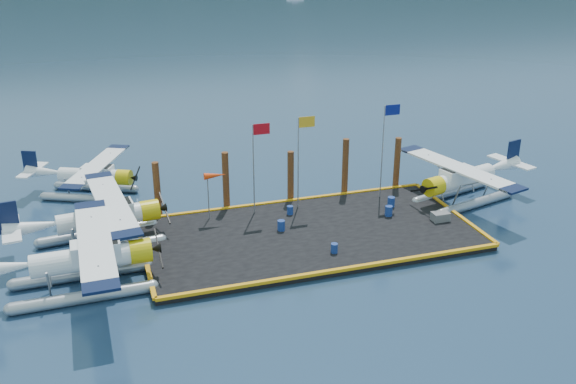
# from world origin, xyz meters

# --- Properties ---
(ground) EXTENTS (4000.00, 4000.00, 0.00)m
(ground) POSITION_xyz_m (0.00, 0.00, 0.00)
(ground) COLOR #19324D
(ground) RESTS_ON ground
(dock) EXTENTS (20.00, 10.00, 0.40)m
(dock) POSITION_xyz_m (0.00, 0.00, 0.20)
(dock) COLOR black
(dock) RESTS_ON ground
(dock_bumpers) EXTENTS (20.25, 10.25, 0.18)m
(dock_bumpers) POSITION_xyz_m (0.00, 0.00, 0.49)
(dock_bumpers) COLOR orange
(dock_bumpers) RESTS_ON dock
(seaplane_a) EXTENTS (9.68, 10.66, 3.80)m
(seaplane_a) POSITION_xyz_m (-13.00, -2.36, 1.66)
(seaplane_a) COLOR #9A9FA8
(seaplane_a) RESTS_ON ground
(seaplane_b) EXTENTS (9.53, 10.52, 3.72)m
(seaplane_b) POSITION_xyz_m (-11.89, 2.71, 1.62)
(seaplane_b) COLOR #9A9FA8
(seaplane_b) RESTS_ON ground
(seaplane_c) EXTENTS (8.38, 8.78, 3.23)m
(seaplane_c) POSITION_xyz_m (-12.36, 10.79, 1.41)
(seaplane_c) COLOR #9A9FA8
(seaplane_c) RESTS_ON ground
(seaplane_d) EXTENTS (9.54, 10.29, 3.66)m
(seaplane_d) POSITION_xyz_m (11.69, 2.00, 1.59)
(seaplane_d) COLOR #9A9FA8
(seaplane_d) RESTS_ON ground
(drum_0) EXTENTS (0.46, 0.46, 0.65)m
(drum_0) POSITION_xyz_m (-1.60, 0.74, 0.72)
(drum_0) COLOR navy
(drum_0) RESTS_ON dock
(drum_2) EXTENTS (0.48, 0.48, 0.68)m
(drum_2) POSITION_xyz_m (6.47, 2.00, 0.74)
(drum_2) COLOR navy
(drum_2) RESTS_ON dock
(drum_3) EXTENTS (0.40, 0.40, 0.57)m
(drum_3) POSITION_xyz_m (0.43, -3.01, 0.68)
(drum_3) COLOR navy
(drum_3) RESTS_ON dock
(drum_4) EXTENTS (0.48, 0.48, 0.68)m
(drum_4) POSITION_xyz_m (5.66, 0.71, 0.74)
(drum_4) COLOR navy
(drum_4) RESTS_ON dock
(drum_5) EXTENTS (0.40, 0.40, 0.57)m
(drum_5) POSITION_xyz_m (-0.35, 2.88, 0.68)
(drum_5) COLOR navy
(drum_5) RESTS_ON dock
(crate) EXTENTS (1.09, 0.73, 0.55)m
(crate) POSITION_xyz_m (8.49, -0.95, 0.67)
(crate) COLOR slate
(crate) RESTS_ON dock
(flagpole_red) EXTENTS (1.14, 0.08, 6.00)m
(flagpole_red) POSITION_xyz_m (-2.29, 3.80, 4.40)
(flagpole_red) COLOR #93939B
(flagpole_red) RESTS_ON dock
(flagpole_yellow) EXTENTS (1.14, 0.08, 6.20)m
(flagpole_yellow) POSITION_xyz_m (0.70, 3.80, 4.51)
(flagpole_yellow) COLOR #93939B
(flagpole_yellow) RESTS_ON dock
(flagpole_blue) EXTENTS (1.14, 0.08, 6.50)m
(flagpole_blue) POSITION_xyz_m (6.70, 3.80, 4.69)
(flagpole_blue) COLOR #93939B
(flagpole_blue) RESTS_ON dock
(windsock) EXTENTS (1.40, 0.44, 3.12)m
(windsock) POSITION_xyz_m (-5.03, 3.80, 3.23)
(windsock) COLOR #93939B
(windsock) RESTS_ON dock
(piling_0) EXTENTS (0.44, 0.44, 4.00)m
(piling_0) POSITION_xyz_m (-8.50, 5.40, 2.00)
(piling_0) COLOR #452013
(piling_0) RESTS_ON ground
(piling_1) EXTENTS (0.44, 0.44, 4.20)m
(piling_1) POSITION_xyz_m (-4.00, 5.40, 2.10)
(piling_1) COLOR #452013
(piling_1) RESTS_ON ground
(piling_2) EXTENTS (0.44, 0.44, 3.80)m
(piling_2) POSITION_xyz_m (0.50, 5.40, 1.90)
(piling_2) COLOR #452013
(piling_2) RESTS_ON ground
(piling_3) EXTENTS (0.44, 0.44, 4.30)m
(piling_3) POSITION_xyz_m (4.50, 5.40, 2.15)
(piling_3) COLOR #452013
(piling_3) RESTS_ON ground
(piling_4) EXTENTS (0.44, 0.44, 4.00)m
(piling_4) POSITION_xyz_m (8.50, 5.40, 2.00)
(piling_4) COLOR #452013
(piling_4) RESTS_ON ground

